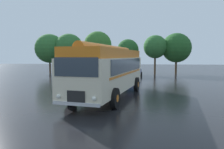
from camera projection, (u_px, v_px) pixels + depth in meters
ground_plane at (105, 95)px, 15.38m from camera, size 120.00×120.00×0.00m
vintage_bus at (109, 69)px, 14.69m from camera, size 4.33×10.37×3.49m
car_near_left at (113, 70)px, 29.77m from camera, size 2.27×4.35×1.66m
car_mid_left at (134, 71)px, 28.52m from camera, size 2.30×4.36×1.66m
box_van at (91, 67)px, 28.81m from camera, size 2.34×5.78×2.50m
tree_far_left at (49, 48)px, 35.06m from camera, size 4.65×4.65×6.32m
tree_left_of_centre at (68, 48)px, 34.70m from camera, size 4.53×4.53×6.32m
tree_centre at (98, 45)px, 34.55m from camera, size 4.42×4.42×6.69m
tree_right_of_centre at (127, 50)px, 33.85m from camera, size 3.34×3.34×5.39m
tree_far_right at (155, 46)px, 33.07m from camera, size 3.52×3.52×5.95m
tree_extra_right at (177, 47)px, 33.36m from camera, size 4.50×4.50×6.30m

